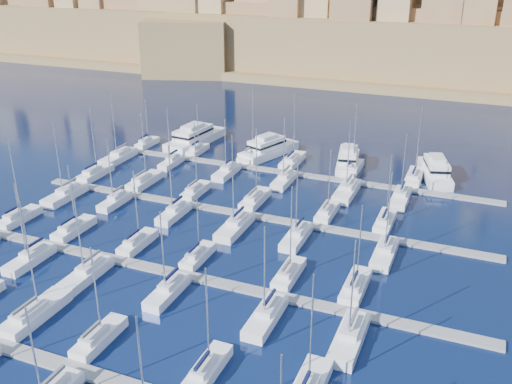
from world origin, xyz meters
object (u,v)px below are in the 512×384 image
at_px(sailboat_2, 35,313).
at_px(motor_yacht_a, 195,137).
at_px(sailboat_4, 207,369).
at_px(motor_yacht_b, 268,148).
at_px(motor_yacht_c, 348,160).
at_px(motor_yacht_d, 435,170).

distance_m(sailboat_2, motor_yacht_a, 72.00).
bearing_deg(sailboat_4, sailboat_2, 177.55).
relative_size(sailboat_2, sailboat_4, 1.20).
bearing_deg(motor_yacht_b, motor_yacht_a, 175.89).
bearing_deg(sailboat_2, motor_yacht_b, 86.12).
bearing_deg(sailboat_2, motor_yacht_c, 71.24).
distance_m(sailboat_4, motor_yacht_b, 72.93).
xyz_separation_m(motor_yacht_c, motor_yacht_d, (17.98, 0.49, 0.00)).
relative_size(motor_yacht_a, motor_yacht_b, 1.17).
bearing_deg(motor_yacht_b, motor_yacht_c, -2.46).
height_order(sailboat_2, sailboat_4, sailboat_2).
xyz_separation_m(motor_yacht_a, motor_yacht_d, (55.86, -1.69, 0.00)).
xyz_separation_m(sailboat_2, sailboat_4, (24.63, -1.05, -0.04)).
distance_m(motor_yacht_a, motor_yacht_b, 19.42).
height_order(sailboat_4, motor_yacht_d, sailboat_4).
distance_m(motor_yacht_a, motor_yacht_d, 55.88).
bearing_deg(sailboat_4, motor_yacht_b, 105.88).
relative_size(sailboat_2, motor_yacht_d, 1.02).
xyz_separation_m(sailboat_2, motor_yacht_c, (23.19, 68.29, 0.96)).
relative_size(sailboat_4, motor_yacht_d, 0.85).
height_order(sailboat_4, motor_yacht_a, sailboat_4).
relative_size(sailboat_4, motor_yacht_c, 0.91).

